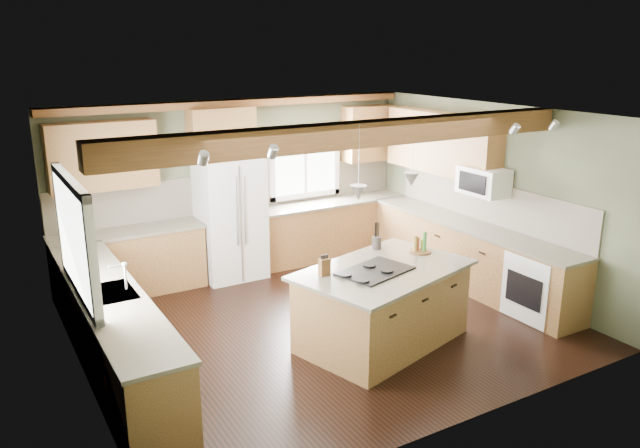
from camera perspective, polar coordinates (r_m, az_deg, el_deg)
floor at (r=7.92m, az=0.08°, el=-9.05°), size 5.60×5.60×0.00m
ceiling at (r=7.21m, az=0.08°, el=9.99°), size 5.60×5.60×0.00m
wall_back at (r=9.64m, az=-7.50°, el=3.58°), size 5.60×0.00×5.60m
wall_left at (r=6.57m, az=-21.51°, el=-3.41°), size 0.00×5.00×5.00m
wall_right at (r=9.16m, az=15.37°, el=2.48°), size 0.00×5.00×5.00m
ceiling_beam at (r=6.56m, az=3.65°, el=8.20°), size 5.55×0.26×0.26m
soffit_trim at (r=9.36m, az=-7.53°, el=10.89°), size 5.55×0.20×0.10m
backsplash_back at (r=9.64m, az=-7.44°, el=3.04°), size 5.58×0.03×0.58m
backsplash_right at (r=9.20m, az=15.04°, el=1.99°), size 0.03×3.70×0.58m
base_cab_back_left at (r=9.07m, az=-17.00°, el=-3.47°), size 2.02×0.60×0.88m
counter_back_left at (r=8.93m, az=-17.24°, el=-0.68°), size 2.06×0.64×0.04m
base_cab_back_right at (r=10.25m, az=1.02°, el=-0.49°), size 2.62×0.60×0.88m
counter_back_right at (r=10.13m, az=1.03°, el=2.00°), size 2.66×0.64×0.04m
base_cab_left at (r=6.98m, az=-18.40°, el=-9.60°), size 0.60×3.70×0.88m
counter_left at (r=6.80m, az=-18.74°, el=-6.09°), size 0.64×3.74×0.04m
base_cab_right at (r=9.22m, az=13.44°, el=-2.86°), size 0.60×3.70×0.88m
counter_right at (r=9.09m, az=13.63°, el=-0.12°), size 0.64×3.74×0.04m
upper_cab_back_left at (r=8.78m, az=-19.28°, el=5.91°), size 1.40×0.35×0.90m
upper_cab_over_fridge at (r=9.22m, az=-8.99°, el=8.32°), size 0.96×0.35×0.70m
upper_cab_right at (r=9.56m, az=11.06°, el=7.28°), size 0.35×2.20×0.90m
upper_cab_back_corner at (r=10.47m, az=4.53°, el=8.27°), size 0.90×0.35×0.90m
window_left at (r=6.55m, az=-21.63°, el=-1.19°), size 0.04×1.60×1.05m
window_back at (r=10.06m, az=-1.45°, el=5.69°), size 1.10×0.04×1.00m
sink at (r=6.80m, az=-18.74°, el=-6.05°), size 0.50×0.65×0.03m
faucet at (r=6.78m, az=-17.36°, el=-4.67°), size 0.02×0.02×0.28m
dishwasher at (r=5.85m, az=-15.41°, el=-14.67°), size 0.60×0.60×0.84m
oven at (r=8.40m, az=19.50°, el=-5.35°), size 0.60×0.72×0.84m
microwave at (r=8.92m, az=14.72°, el=3.81°), size 0.40×0.70×0.38m
pendant_left at (r=6.51m, az=3.53°, el=2.87°), size 0.18×0.18×0.16m
pendant_right at (r=7.24m, az=8.36°, el=4.07°), size 0.18×0.18×0.16m
refrigerator at (r=9.28m, az=-8.18°, el=0.52°), size 0.90×0.74×1.80m
island at (r=7.32m, az=5.73°, el=-7.57°), size 2.11×1.61×0.88m
island_top at (r=7.15m, az=5.84°, el=-4.19°), size 2.27×1.76×0.04m
cooktop at (r=7.02m, az=5.05°, el=-4.28°), size 0.93×0.74×0.02m
knife_block at (r=6.86m, az=0.41°, el=-3.95°), size 0.12×0.09×0.19m
utensil_crock at (r=7.77m, az=5.20°, el=-1.72°), size 0.16×0.16×0.15m
bottle_tray at (r=7.70m, az=9.19°, el=-1.71°), size 0.31×0.31×0.24m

